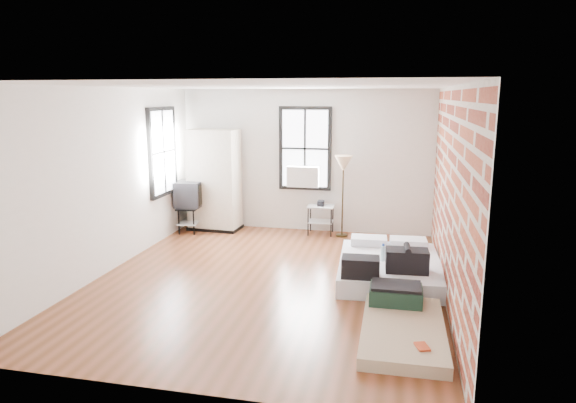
% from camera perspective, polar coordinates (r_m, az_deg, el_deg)
% --- Properties ---
extents(ground, '(6.00, 6.00, 0.00)m').
position_cam_1_polar(ground, '(7.67, -2.26, -8.71)').
color(ground, '#592F17').
rests_on(ground, ground).
extents(room_shell, '(5.02, 6.02, 2.80)m').
position_cam_1_polar(room_shell, '(7.54, 0.04, 4.58)').
color(room_shell, silver).
rests_on(room_shell, ground).
extents(mattress_main, '(1.59, 2.08, 0.64)m').
position_cam_1_polar(mattress_main, '(7.86, 11.19, -7.06)').
color(mattress_main, white).
rests_on(mattress_main, ground).
extents(mattress_bare, '(0.93, 1.75, 0.38)m').
position_cam_1_polar(mattress_bare, '(6.23, 12.47, -12.85)').
color(mattress_bare, tan).
rests_on(mattress_bare, ground).
extents(wardrobe, '(1.06, 0.65, 2.02)m').
position_cam_1_polar(wardrobe, '(10.39, -8.20, 2.35)').
color(wardrobe, black).
rests_on(wardrobe, ground).
extents(side_table, '(0.52, 0.42, 0.67)m').
position_cam_1_polar(side_table, '(10.03, 3.66, -1.12)').
color(side_table, black).
rests_on(side_table, ground).
extents(floor_lamp, '(0.34, 0.34, 1.56)m').
position_cam_1_polar(floor_lamp, '(9.75, 6.17, 3.73)').
color(floor_lamp, black).
rests_on(floor_lamp, ground).
extents(tv_stand, '(0.56, 0.75, 1.01)m').
position_cam_1_polar(tv_stand, '(10.37, -10.82, 0.66)').
color(tv_stand, black).
rests_on(tv_stand, ground).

